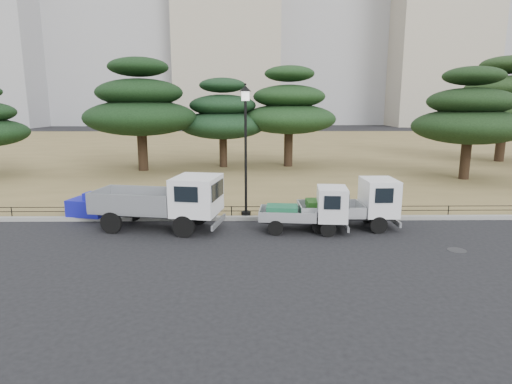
{
  "coord_description": "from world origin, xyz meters",
  "views": [
    {
      "loc": [
        -0.22,
        -14.34,
        4.67
      ],
      "look_at": [
        0.0,
        2.0,
        1.3
      ],
      "focal_mm": 30.0,
      "sensor_mm": 36.0,
      "label": 1
    }
  ],
  "objects_px": {
    "tarp_pile": "(89,206)",
    "truck_kei_front": "(310,210)",
    "truck_kei_rear": "(355,204)",
    "truck_large": "(165,200)",
    "street_lamp": "(246,129)"
  },
  "relations": [
    {
      "from": "truck_large",
      "to": "tarp_pile",
      "type": "relative_size",
      "value": 2.98
    },
    {
      "from": "truck_large",
      "to": "street_lamp",
      "type": "height_order",
      "value": "street_lamp"
    },
    {
      "from": "truck_large",
      "to": "truck_kei_front",
      "type": "bearing_deg",
      "value": 6.82
    },
    {
      "from": "truck_kei_rear",
      "to": "tarp_pile",
      "type": "xyz_separation_m",
      "value": [
        -10.64,
        1.51,
        -0.41
      ]
    },
    {
      "from": "truck_large",
      "to": "truck_kei_front",
      "type": "height_order",
      "value": "truck_large"
    },
    {
      "from": "truck_kei_front",
      "to": "truck_kei_rear",
      "type": "height_order",
      "value": "truck_kei_rear"
    },
    {
      "from": "truck_large",
      "to": "truck_kei_rear",
      "type": "xyz_separation_m",
      "value": [
        7.19,
        0.05,
        -0.2
      ]
    },
    {
      "from": "truck_large",
      "to": "truck_kei_front",
      "type": "distance_m",
      "value": 5.46
    },
    {
      "from": "truck_large",
      "to": "truck_kei_rear",
      "type": "bearing_deg",
      "value": 11.19
    },
    {
      "from": "street_lamp",
      "to": "truck_large",
      "type": "bearing_deg",
      "value": -153.15
    },
    {
      "from": "truck_large",
      "to": "truck_kei_front",
      "type": "relative_size",
      "value": 1.51
    },
    {
      "from": "truck_kei_rear",
      "to": "truck_large",
      "type": "bearing_deg",
      "value": 179.74
    },
    {
      "from": "truck_kei_rear",
      "to": "street_lamp",
      "type": "relative_size",
      "value": 0.7
    },
    {
      "from": "tarp_pile",
      "to": "truck_kei_front",
      "type": "bearing_deg",
      "value": -12.31
    },
    {
      "from": "truck_kei_front",
      "to": "street_lamp",
      "type": "height_order",
      "value": "street_lamp"
    }
  ]
}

